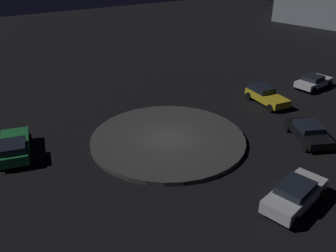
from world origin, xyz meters
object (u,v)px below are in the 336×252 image
object	(u,v)px
car_yellow	(266,95)
car_black	(309,132)
car_white	(313,81)
car_green	(14,147)
car_silver	(295,194)

from	to	relation	value
car_yellow	car_black	bearing A→B (deg)	-13.10
car_black	car_white	world-z (taller)	car_white
car_yellow	car_white	world-z (taller)	car_yellow
car_green	car_black	distance (m)	21.00
car_yellow	car_white	bearing A→B (deg)	97.96
car_black	car_green	bearing A→B (deg)	-91.27
car_yellow	car_black	xyz separation A→B (m)	(6.70, -2.34, -0.08)
car_silver	car_yellow	distance (m)	14.59
car_silver	car_black	world-z (taller)	car_silver
car_black	car_white	distance (m)	11.48
car_yellow	car_white	distance (m)	6.83
car_silver	car_yellow	xyz separation A→B (m)	(-11.32, 9.20, -0.03)
car_green	car_black	size ratio (longest dim) A/B	1.02
car_white	car_yellow	bearing A→B (deg)	174.43
car_black	car_silver	bearing A→B (deg)	-31.94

